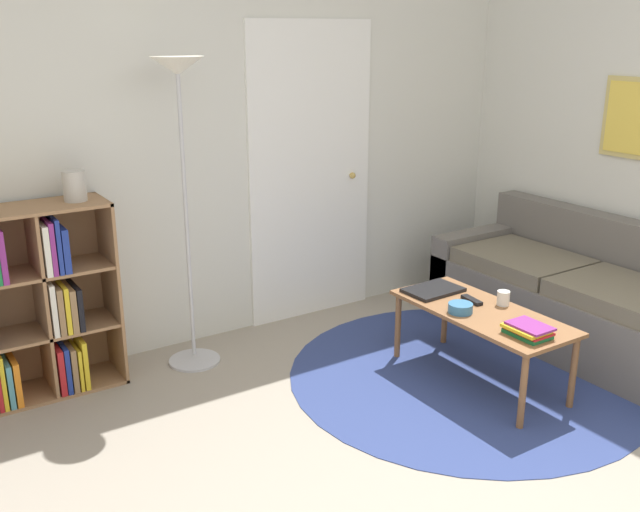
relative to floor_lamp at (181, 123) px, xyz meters
The scene contains 12 objects.
wall_back 0.57m from the floor_lamp, 36.11° to the left, with size 7.36×0.11×2.60m.
wall_right 2.81m from the floor_lamp, 21.28° to the right, with size 0.08×5.63×2.60m.
rug 2.16m from the floor_lamp, 39.48° to the right, with size 2.05×2.05×0.01m.
floor_lamp is the anchor object (origin of this frame).
couch 2.73m from the floor_lamp, 25.18° to the right, with size 0.80×1.89×0.77m.
coffee_table 1.98m from the floor_lamp, 41.30° to the right, with size 0.46×1.06×0.43m.
laptop 1.75m from the floor_lamp, 30.73° to the right, with size 0.34×0.24×0.02m.
bowl 1.84m from the floor_lamp, 43.04° to the right, with size 0.14×0.14×0.05m.
book_stack_on_table 2.14m from the floor_lamp, 50.86° to the right, with size 0.17×0.22×0.06m.
cup 2.05m from the floor_lamp, 38.05° to the right, with size 0.07×0.07×0.08m.
remote 1.91m from the floor_lamp, 36.84° to the right, with size 0.06×0.16×0.02m.
vase_on_shelf 0.66m from the floor_lamp, 169.19° to the left, with size 0.12×0.12×0.16m.
Camera 1 is at (-1.92, -1.37, 1.92)m, focal length 40.00 mm.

